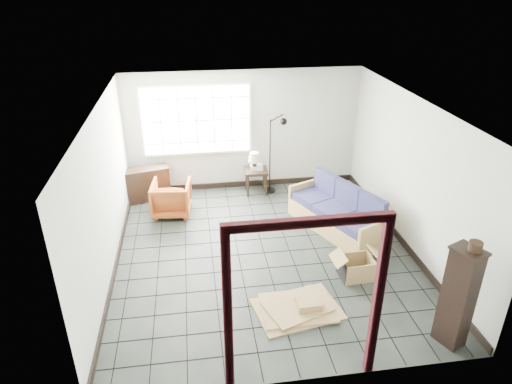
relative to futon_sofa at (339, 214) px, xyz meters
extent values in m
plane|color=black|center=(-1.51, -0.61, -0.32)|extent=(5.50, 5.50, 0.00)
cube|color=#B9BEB6|center=(-1.51, 2.14, 0.98)|extent=(5.00, 0.02, 2.60)
cube|color=#B9BEB6|center=(-1.51, -3.36, 0.98)|extent=(5.00, 0.02, 2.60)
cube|color=#B9BEB6|center=(-4.01, -0.61, 0.98)|extent=(0.02, 5.50, 2.60)
cube|color=#B9BEB6|center=(0.99, -0.61, 0.98)|extent=(0.02, 5.50, 2.60)
cube|color=white|center=(-1.51, -0.61, 2.28)|extent=(5.00, 5.50, 0.02)
cube|color=black|center=(-1.51, 2.12, -0.26)|extent=(4.95, 0.03, 0.12)
cube|color=black|center=(-3.99, -0.61, -0.26)|extent=(0.03, 5.45, 0.12)
cube|color=black|center=(0.97, -0.61, -0.26)|extent=(0.03, 5.45, 0.12)
cube|color=silver|center=(-2.51, 2.10, 1.28)|extent=(2.32, 0.06, 1.52)
cube|color=white|center=(-2.51, 2.06, 1.28)|extent=(2.20, 0.02, 1.40)
cube|color=#380C13|center=(-2.36, -3.31, 0.73)|extent=(0.10, 0.08, 2.10)
cube|color=#380C13|center=(-0.66, -3.31, 0.73)|extent=(0.10, 0.08, 2.10)
cube|color=#380C13|center=(-1.51, -3.31, 1.83)|extent=(1.80, 0.08, 0.10)
cube|color=tan|center=(-0.06, -0.03, -0.15)|extent=(1.46, 2.03, 0.34)
cube|color=tan|center=(0.34, -0.91, -0.02)|extent=(0.71, 0.36, 0.60)
cube|color=tan|center=(-0.45, 0.86, -0.02)|extent=(0.71, 0.36, 0.60)
cube|color=tan|center=(0.25, 0.11, 0.20)|extent=(0.84, 1.76, 0.66)
cube|color=#191E3E|center=(0.18, -0.60, 0.09)|extent=(0.87, 0.83, 0.15)
cube|color=#191E3E|center=(0.43, -0.49, 0.32)|extent=(0.37, 0.61, 0.49)
cube|color=#191E3E|center=(-0.07, -0.03, 0.09)|extent=(0.87, 0.83, 0.15)
cube|color=#191E3E|center=(0.18, 0.08, 0.32)|extent=(0.37, 0.61, 0.49)
cube|color=#191E3E|center=(-0.33, 0.54, 0.09)|extent=(0.87, 0.83, 0.15)
cube|color=#191E3E|center=(-0.08, 0.65, 0.32)|extent=(0.37, 0.61, 0.49)
imported|color=#8F4214|center=(-3.11, 1.06, 0.06)|extent=(0.80, 0.76, 0.75)
cube|color=black|center=(-1.30, 1.79, 0.18)|extent=(0.51, 0.51, 0.06)
cube|color=black|center=(-1.51, 1.61, -0.08)|extent=(0.05, 0.05, 0.48)
cube|color=black|center=(-1.12, 1.58, -0.08)|extent=(0.05, 0.05, 0.48)
cube|color=black|center=(-1.48, 1.99, -0.08)|extent=(0.05, 0.05, 0.48)
cube|color=black|center=(-1.10, 1.97, -0.08)|extent=(0.05, 0.05, 0.48)
cylinder|color=black|center=(-1.34, 1.77, 0.28)|extent=(0.12, 0.12, 0.14)
cylinder|color=black|center=(-1.34, 1.77, 0.40)|extent=(0.03, 0.03, 0.10)
cone|color=beige|center=(-1.34, 1.77, 0.51)|extent=(0.31, 0.31, 0.20)
cube|color=silver|center=(-1.29, 1.80, 0.26)|extent=(0.26, 0.21, 0.09)
cylinder|color=black|center=(-1.43, 1.81, 0.26)|extent=(0.02, 0.06, 0.06)
cylinder|color=black|center=(-1.00, 1.79, -0.31)|extent=(0.29, 0.29, 0.03)
cylinder|color=black|center=(-1.00, 1.79, 0.51)|extent=(0.03, 0.03, 1.62)
cylinder|color=black|center=(-0.87, 1.75, 1.36)|extent=(0.27, 0.05, 0.15)
sphere|color=black|center=(-0.74, 1.71, 1.29)|extent=(0.16, 0.16, 0.15)
cube|color=black|center=(-3.62, 1.79, 0.03)|extent=(0.97, 0.57, 0.70)
cube|color=black|center=(-3.62, 1.79, 0.04)|extent=(0.89, 0.51, 0.03)
cube|color=black|center=(0.56, -3.01, 0.39)|extent=(0.38, 0.43, 1.41)
cube|color=black|center=(0.56, -3.01, 1.09)|extent=(0.43, 0.48, 0.04)
cylinder|color=black|center=(0.60, -3.04, 1.17)|extent=(0.21, 0.21, 0.12)
cube|color=olive|center=(-0.18, -1.49, -0.31)|extent=(0.51, 0.42, 0.02)
cube|color=black|center=(-0.42, -1.50, -0.15)|extent=(0.04, 0.39, 0.33)
cube|color=olive|center=(0.07, -1.47, -0.15)|extent=(0.04, 0.39, 0.33)
cube|color=olive|center=(-0.17, -1.68, -0.15)|extent=(0.49, 0.05, 0.33)
cube|color=olive|center=(-0.19, -1.29, -0.15)|extent=(0.49, 0.05, 0.33)
cube|color=olive|center=(-0.49, -1.50, 0.07)|extent=(0.21, 0.40, 0.14)
cube|color=olive|center=(0.14, -1.47, 0.07)|extent=(0.21, 0.40, 0.14)
cube|color=olive|center=(-1.28, -2.13, -0.31)|extent=(1.33, 1.05, 0.02)
cube|color=olive|center=(-1.28, -2.13, -0.28)|extent=(1.04, 0.78, 0.02)
cube|color=olive|center=(-1.28, -2.13, -0.26)|extent=(1.06, 0.91, 0.02)
cube|color=olive|center=(-1.12, -2.16, -0.20)|extent=(0.36, 0.29, 0.10)
camera|label=1|loc=(-2.62, -7.15, 4.11)|focal=32.00mm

